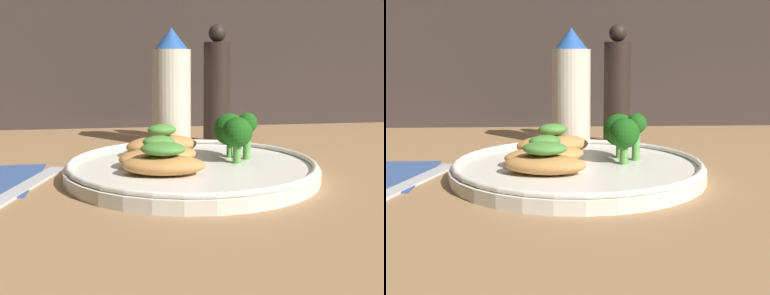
# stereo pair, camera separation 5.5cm
# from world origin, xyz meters

# --- Properties ---
(ground_plane) EXTENTS (1.80, 1.80, 0.01)m
(ground_plane) POSITION_xyz_m (0.00, 0.00, -0.01)
(ground_plane) COLOR #936D47
(plate) EXTENTS (0.29, 0.29, 0.02)m
(plate) POSITION_xyz_m (0.00, 0.00, 0.01)
(plate) COLOR silver
(plate) RESTS_ON ground_plane
(grilled_meat_front) EXTENTS (0.10, 0.06, 0.03)m
(grilled_meat_front) POSITION_xyz_m (-0.04, -0.04, 0.03)
(grilled_meat_front) COLOR #BC7F42
(grilled_meat_front) RESTS_ON plate
(grilled_meat_middle) EXTENTS (0.11, 0.09, 0.03)m
(grilled_meat_middle) POSITION_xyz_m (-0.04, 0.01, 0.03)
(grilled_meat_middle) COLOR #BC7F42
(grilled_meat_middle) RESTS_ON plate
(grilled_meat_back) EXTENTS (0.10, 0.08, 0.04)m
(grilled_meat_back) POSITION_xyz_m (-0.03, 0.06, 0.03)
(grilled_meat_back) COLOR #BC7F42
(grilled_meat_back) RESTS_ON plate
(broccoli_bunch) EXTENTS (0.05, 0.07, 0.06)m
(broccoli_bunch) POSITION_xyz_m (0.05, 0.02, 0.05)
(broccoli_bunch) COLOR #569942
(broccoli_bunch) RESTS_ON plate
(sauce_bottle) EXTENTS (0.06, 0.06, 0.18)m
(sauce_bottle) POSITION_xyz_m (0.00, 0.21, 0.09)
(sauce_bottle) COLOR beige
(sauce_bottle) RESTS_ON ground_plane
(pepper_grinder) EXTENTS (0.04, 0.04, 0.19)m
(pepper_grinder) POSITION_xyz_m (0.07, 0.21, 0.09)
(pepper_grinder) COLOR black
(pepper_grinder) RESTS_ON ground_plane
(fork) EXTENTS (0.06, 0.17, 0.01)m
(fork) POSITION_xyz_m (-0.18, -0.02, 0.00)
(fork) COLOR silver
(fork) RESTS_ON ground_plane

